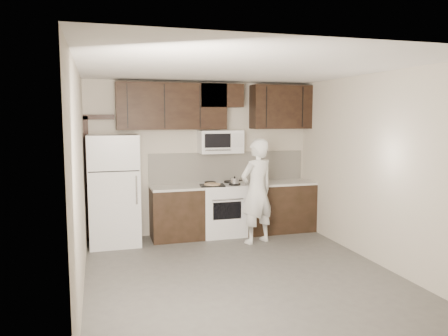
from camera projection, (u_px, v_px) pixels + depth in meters
name	position (u px, v px, depth m)	size (l,w,h in m)	color
floor	(241.00, 274.00, 5.83)	(4.50, 4.50, 0.00)	#504D4B
back_wall	(201.00, 158.00, 7.81)	(4.00, 4.00, 0.00)	beige
ceiling	(242.00, 68.00, 5.51)	(4.50, 4.50, 0.00)	white
counter_run	(239.00, 209.00, 7.79)	(2.95, 0.64, 0.91)	black
stove	(222.00, 209.00, 7.70)	(0.76, 0.66, 0.94)	silver
backsplash	(228.00, 167.00, 7.96)	(2.90, 0.02, 0.54)	silver
upper_cabinets	(215.00, 105.00, 7.60)	(3.48, 0.35, 0.78)	black
microwave	(220.00, 142.00, 7.68)	(0.76, 0.42, 0.40)	silver
refrigerator	(114.00, 190.00, 7.09)	(0.80, 0.76, 1.80)	silver
door_trim	(90.00, 167.00, 7.26)	(0.50, 0.08, 2.12)	black
saucepan	(235.00, 181.00, 7.55)	(0.27, 0.16, 0.15)	silver
baking_tray	(212.00, 185.00, 7.45)	(0.41, 0.31, 0.02)	black
pizza	(212.00, 184.00, 7.45)	(0.28, 0.28, 0.02)	beige
person	(257.00, 191.00, 7.19)	(0.63, 0.41, 1.73)	white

